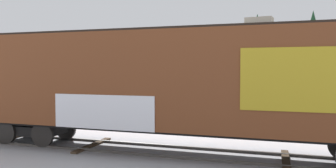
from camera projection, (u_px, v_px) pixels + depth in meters
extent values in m
plane|color=#B2B5BC|center=(186.00, 153.00, 11.41)|extent=(260.00, 260.00, 0.00)
cube|color=#4C4742|center=(175.00, 157.00, 10.77)|extent=(59.98, 1.55, 0.08)
cube|color=#4C4742|center=(187.00, 147.00, 12.14)|extent=(59.98, 1.55, 0.08)
cube|color=#423323|center=(92.00, 145.00, 12.50)|extent=(0.30, 2.51, 0.07)
cube|color=#423323|center=(286.00, 160.00, 10.42)|extent=(0.30, 2.51, 0.07)
cube|color=#423323|center=(8.00, 139.00, 13.69)|extent=(0.30, 2.51, 0.07)
cube|color=brown|center=(181.00, 80.00, 11.34)|extent=(18.00, 3.44, 3.12)
cube|color=#2D2823|center=(182.00, 30.00, 11.27)|extent=(17.04, 0.81, 0.24)
cube|color=#B2931E|center=(318.00, 80.00, 8.65)|extent=(3.95, 0.13, 1.72)
cube|color=silver|center=(103.00, 112.00, 10.60)|extent=(3.52, 0.11, 1.10)
cube|color=black|center=(181.00, 128.00, 11.41)|extent=(17.61, 2.08, 0.20)
cube|color=black|center=(36.00, 129.00, 13.24)|extent=(2.13, 1.40, 0.36)
cylinder|color=black|center=(5.00, 132.00, 12.82)|extent=(0.92, 0.14, 0.92)
cylinder|color=black|center=(31.00, 126.00, 14.19)|extent=(0.92, 0.14, 0.92)
cylinder|color=black|center=(42.00, 135.00, 12.30)|extent=(0.92, 0.14, 0.92)
cylinder|color=black|center=(66.00, 128.00, 13.67)|extent=(0.92, 0.14, 0.92)
cube|color=gray|center=(255.00, 58.00, 84.70)|extent=(155.84, 36.02, 11.64)
cube|color=#9E9384|center=(259.00, 24.00, 73.71)|extent=(6.29, 4.39, 2.64)
cone|color=#193D23|center=(257.00, 23.00, 78.76)|extent=(2.16, 2.16, 4.32)
cone|color=#193D23|center=(313.00, 19.00, 68.99)|extent=(1.72, 1.72, 3.43)
cube|color=navy|center=(136.00, 109.00, 18.40)|extent=(4.63, 2.56, 0.73)
cube|color=#2D333D|center=(134.00, 97.00, 18.41)|extent=(2.19, 1.99, 0.57)
cylinder|color=black|center=(167.00, 115.00, 18.59)|extent=(0.67, 0.32, 0.64)
cylinder|color=black|center=(152.00, 120.00, 16.97)|extent=(0.67, 0.32, 0.64)
cylinder|color=black|center=(122.00, 112.00, 19.86)|extent=(0.67, 0.32, 0.64)
cylinder|color=black|center=(104.00, 116.00, 18.24)|extent=(0.67, 0.32, 0.64)
cube|color=#9E8966|center=(263.00, 114.00, 16.69)|extent=(4.52, 1.90, 0.66)
cube|color=#2D333D|center=(262.00, 100.00, 16.67)|extent=(2.28, 1.71, 0.75)
cylinder|color=black|center=(294.00, 119.00, 17.14)|extent=(0.64, 0.22, 0.64)
cylinder|color=black|center=(297.00, 125.00, 15.41)|extent=(0.64, 0.22, 0.64)
cylinder|color=black|center=(233.00, 117.00, 18.00)|extent=(0.64, 0.22, 0.64)
cylinder|color=black|center=(230.00, 122.00, 16.27)|extent=(0.64, 0.22, 0.64)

